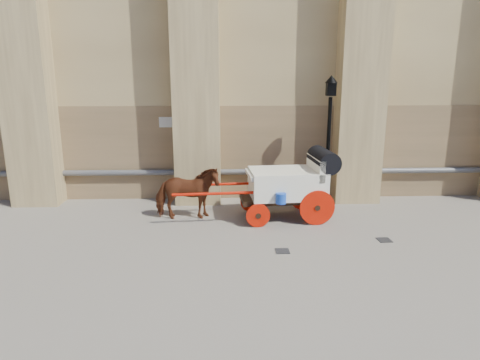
{
  "coord_description": "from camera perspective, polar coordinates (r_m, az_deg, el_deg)",
  "views": [
    {
      "loc": [
        -0.13,
        -9.55,
        3.98
      ],
      "look_at": [
        0.26,
        1.92,
        1.12
      ],
      "focal_mm": 32.0,
      "sensor_mm": 36.0,
      "label": 1
    }
  ],
  "objects": [
    {
      "name": "drain_grate_far",
      "position": [
        11.18,
        18.68,
        -7.59
      ],
      "size": [
        0.34,
        0.34,
        0.01
      ],
      "primitive_type": "cube",
      "rotation": [
        0.0,
        0.0,
        0.07
      ],
      "color": "black",
      "rests_on": "ground"
    },
    {
      "name": "carriage",
      "position": [
        12.0,
        6.98,
        -0.21
      ],
      "size": [
        4.55,
        1.7,
        1.96
      ],
      "rotation": [
        0.0,
        0.0,
        0.08
      ],
      "color": "black",
      "rests_on": "ground"
    },
    {
      "name": "horse",
      "position": [
        11.97,
        -7.07,
        -1.76
      ],
      "size": [
        1.82,
        0.91,
        1.5
      ],
      "primitive_type": "imported",
      "rotation": [
        0.0,
        0.0,
        1.63
      ],
      "color": "brown",
      "rests_on": "ground"
    },
    {
      "name": "ground",
      "position": [
        10.35,
        -1.09,
        -8.62
      ],
      "size": [
        90.0,
        90.0,
        0.0
      ],
      "primitive_type": "plane",
      "color": "#6D655A",
      "rests_on": "ground"
    },
    {
      "name": "drain_grate_near",
      "position": [
        10.03,
        5.67,
        -9.4
      ],
      "size": [
        0.32,
        0.32,
        0.01
      ],
      "primitive_type": "cube",
      "rotation": [
        0.0,
        0.0,
        0.01
      ],
      "color": "black",
      "rests_on": "ground"
    },
    {
      "name": "street_lamp",
      "position": [
        12.97,
        11.71,
        5.41
      ],
      "size": [
        0.37,
        0.37,
        3.94
      ],
      "color": "black",
      "rests_on": "ground"
    }
  ]
}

